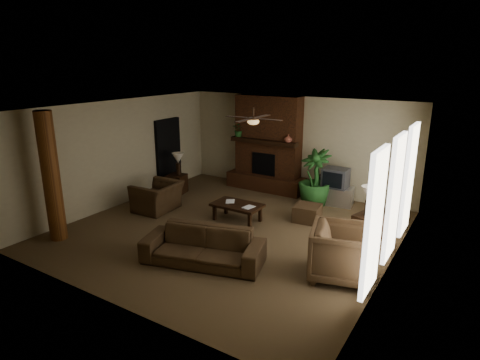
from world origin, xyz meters
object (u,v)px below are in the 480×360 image
Objects in this scene: armchair_left at (157,192)px; lamp_right at (369,195)px; floor_plant at (314,190)px; coffee_table at (237,206)px; tv_stand at (337,196)px; side_table_left at (177,184)px; lamp_left at (178,160)px; log_column at (51,177)px; armchair_right at (342,250)px; ottoman at (307,213)px; floor_vase at (323,185)px; sofa at (203,241)px; side_table_right at (367,227)px.

armchair_left is 5.24m from lamp_right.
coffee_table is at bearing -119.59° from floor_plant.
tv_stand reaches higher than coffee_table.
side_table_left is 0.85× the size of lamp_left.
armchair_left is 2.20m from coffee_table.
log_column is at bearing -92.10° from lamp_left.
armchair_right is 0.71× the size of floor_plant.
ottoman is 1.74m from floor_vase.
ottoman is 1.20m from floor_plant.
log_column is 2.48× the size of armchair_left.
floor_plant is at bearing 66.73° from sofa.
ottoman is 1.53m from tv_stand.
side_table_left and side_table_right have the same top height.
sofa is at bearing -42.98° from side_table_left.
coffee_table is (-3.03, 1.31, -0.17)m from armchair_right.
sofa is 3.63m from side_table_right.
side_table_left reaches higher than tv_stand.
floor_vase is (3.33, 3.08, -0.06)m from armchair_left.
floor_plant reaches higher than floor_vase.
log_column is 4.31× the size of lamp_right.
sofa is 2.58m from armchair_right.
coffee_table is at bearing 46.79° from log_column.
sofa is at bearing -97.65° from floor_plant.
floor_vase is at bearing 98.88° from ottoman.
floor_plant is (0.56, 4.19, -0.02)m from sofa.
floor_vase is at bearing 86.71° from floor_plant.
lamp_right reaches higher than sofa.
log_column is at bearing -125.52° from floor_vase.
log_column is 6.89m from floor_vase.
armchair_left is at bearing -71.28° from lamp_left.
lamp_right is (1.50, -0.28, 0.80)m from ottoman.
sofa is at bearing -97.14° from floor_vase.
lamp_right is at bearing -48.39° from floor_vase.
armchair_right is (5.81, 1.64, -0.86)m from log_column.
log_column reaches higher than floor_plant.
ottoman is (3.60, 1.37, -0.29)m from armchair_left.
lamp_left reaches higher than floor_vase.
tv_stand is at bearing 36.37° from floor_plant.
armchair_right is 1.81× the size of ottoman.
armchair_left is at bearing 75.74° from log_column.
log_column reaches higher than lamp_right.
lamp_left is (-0.48, 1.43, 0.51)m from armchair_left.
lamp_right is (5.58, -0.34, 0.00)m from lamp_left.
floor_vase is at bearing 67.24° from sofa.
armchair_right is 2.73m from ottoman.
ottoman is 1.09× the size of side_table_left.
log_column is at bearing -148.12° from lamp_right.
lamp_left is (-3.82, -1.65, 0.57)m from floor_vase.
lamp_left is (-5.66, 2.26, 0.46)m from armchair_right.
coffee_table is at bearing -19.79° from lamp_left.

